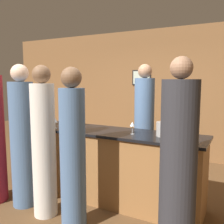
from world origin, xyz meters
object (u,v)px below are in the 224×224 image
wine_bottle_0 (49,116)px  guest_3 (73,153)px  ice_bucket (164,129)px  guest_1 (178,169)px  bartender (144,127)px  guest_4 (44,146)px  guest_0 (23,140)px

wine_bottle_0 → guest_3: bearing=-38.0°
wine_bottle_0 → ice_bucket: bearing=-1.4°
guest_1 → wine_bottle_0: 2.43m
guest_3 → ice_bucket: bearing=45.2°
bartender → ice_bucket: bartender is taller
guest_4 → bartender: bearing=65.7°
guest_0 → wine_bottle_0: size_ratio=6.41×
guest_4 → ice_bucket: 1.50m
guest_0 → guest_3: bearing=-7.3°
bartender → guest_3: size_ratio=1.06×
guest_4 → ice_bucket: size_ratio=9.43×
bartender → guest_4: (-0.71, -1.58, -0.03)m
bartender → guest_1: 1.87m
bartender → guest_0: size_ratio=1.03×
guest_0 → guest_3: (0.91, -0.12, -0.02)m
bartender → guest_0: 1.90m
wine_bottle_0 → guest_0: bearing=-75.5°
bartender → guest_3: 1.65m
guest_3 → guest_4: (-0.48, 0.05, 0.01)m
guest_0 → guest_1: 2.08m
bartender → wine_bottle_0: 1.55m
guest_3 → guest_4: guest_4 is taller
guest_1 → guest_3: bearing=-179.4°
bartender → guest_3: bearing=81.8°
guest_0 → ice_bucket: 1.86m
guest_3 → ice_bucket: guest_3 is taller
guest_0 → guest_1: guest_0 is taller
guest_3 → wine_bottle_0: guest_3 is taller
bartender → guest_4: 1.73m
guest_0 → guest_4: guest_0 is taller
wine_bottle_0 → guest_1: bearing=-20.5°
guest_1 → ice_bucket: guest_1 is taller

